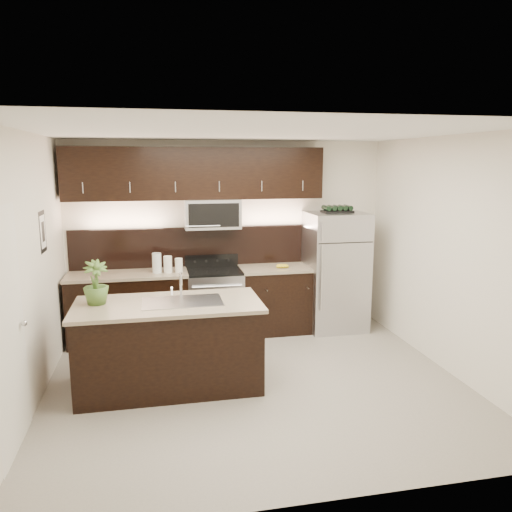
{
  "coord_description": "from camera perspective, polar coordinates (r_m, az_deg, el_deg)",
  "views": [
    {
      "loc": [
        -1.04,
        -5.03,
        2.4
      ],
      "look_at": [
        0.11,
        0.55,
        1.33
      ],
      "focal_mm": 35.0,
      "sensor_mm": 36.0,
      "label": 1
    }
  ],
  "objects": [
    {
      "name": "sink_faucet",
      "position": [
        5.37,
        -8.43,
        -5.02
      ],
      "size": [
        0.84,
        0.5,
        0.28
      ],
      "color": "silver",
      "rests_on": "island"
    },
    {
      "name": "canisters",
      "position": [
        6.79,
        -10.34,
        -0.89
      ],
      "size": [
        0.4,
        0.14,
        0.27
      ],
      "rotation": [
        0.0,
        0.0,
        -0.09
      ],
      "color": "silver",
      "rests_on": "counter_run"
    },
    {
      "name": "french_press",
      "position": [
        7.15,
        6.58,
        -0.15
      ],
      "size": [
        0.12,
        0.12,
        0.34
      ],
      "rotation": [
        0.0,
        0.0,
        0.2
      ],
      "color": "silver",
      "rests_on": "counter_run"
    },
    {
      "name": "ground",
      "position": [
        5.67,
        0.05,
        -14.38
      ],
      "size": [
        4.5,
        4.5,
        0.0
      ],
      "primitive_type": "plane",
      "color": "gray",
      "rests_on": "ground"
    },
    {
      "name": "island",
      "position": [
        5.51,
        -9.87,
        -9.97
      ],
      "size": [
        1.96,
        0.96,
        0.94
      ],
      "color": "black",
      "rests_on": "ground"
    },
    {
      "name": "upper_fixtures",
      "position": [
        6.9,
        -6.62,
        8.44
      ],
      "size": [
        3.49,
        0.4,
        1.66
      ],
      "color": "black",
      "rests_on": "counter_run"
    },
    {
      "name": "wine_rack",
      "position": [
        7.16,
        9.26,
        5.28
      ],
      "size": [
        0.42,
        0.26,
        0.1
      ],
      "color": "black",
      "rests_on": "refrigerator"
    },
    {
      "name": "plant",
      "position": [
        5.44,
        -17.84,
        -2.91
      ],
      "size": [
        0.33,
        0.33,
        0.46
      ],
      "primitive_type": "imported",
      "rotation": [
        0.0,
        0.0,
        0.33
      ],
      "color": "#436528",
      "rests_on": "island"
    },
    {
      "name": "refrigerator",
      "position": [
        7.29,
        9.05,
        -1.74
      ],
      "size": [
        0.82,
        0.74,
        1.7
      ],
      "primitive_type": "cube",
      "color": "#B2B2B7",
      "rests_on": "ground"
    },
    {
      "name": "counter_run",
      "position": [
        7.01,
        -6.44,
        -5.37
      ],
      "size": [
        3.51,
        0.65,
        0.94
      ],
      "color": "black",
      "rests_on": "ground"
    },
    {
      "name": "bananas",
      "position": [
        7.0,
        2.59,
        -1.14
      ],
      "size": [
        0.19,
        0.15,
        0.06
      ],
      "primitive_type": "ellipsoid",
      "rotation": [
        0.0,
        0.0,
        -0.07
      ],
      "color": "gold",
      "rests_on": "counter_run"
    },
    {
      "name": "room_walls",
      "position": [
        5.12,
        -1.08,
        2.77
      ],
      "size": [
        4.52,
        4.02,
        2.71
      ],
      "color": "silver",
      "rests_on": "ground"
    }
  ]
}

